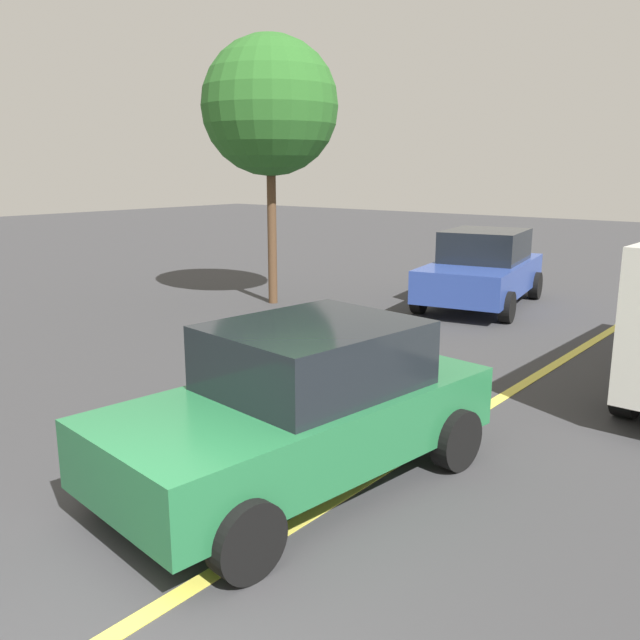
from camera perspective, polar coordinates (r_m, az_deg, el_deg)
lane_marking_centre at (r=6.72m, az=3.14°, el=-14.00°), size 28.00×0.16×0.01m
car_green_mid_road at (r=6.54m, az=-1.41°, el=-7.22°), size 4.18×2.38×1.58m
car_blue_behind_van at (r=15.47m, az=13.69°, el=4.29°), size 4.49×2.71×1.69m
tree_left_verge at (r=15.26m, az=-4.29°, el=17.71°), size 2.99×2.99×5.86m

